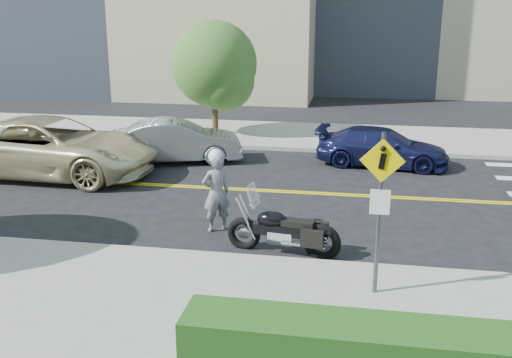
{
  "coord_description": "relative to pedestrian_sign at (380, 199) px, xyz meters",
  "views": [
    {
      "loc": [
        3.78,
        -16.53,
        5.22
      ],
      "look_at": [
        1.39,
        -2.9,
        1.2
      ],
      "focal_mm": 42.0,
      "sensor_mm": 36.0,
      "label": 1
    }
  ],
  "objects": [
    {
      "name": "motorcycle",
      "position": [
        -1.94,
        1.87,
        -1.21
      ],
      "size": [
        2.53,
        1.05,
        1.49
      ],
      "primitive_type": null,
      "rotation": [
        0.0,
        0.0,
        -0.13
      ],
      "color": "black",
      "rests_on": "ground"
    },
    {
      "name": "parked_car_silver",
      "position": [
        -6.6,
        9.11,
        -1.23
      ],
      "size": [
        4.72,
        2.82,
        1.47
      ],
      "primitive_type": "imported",
      "rotation": [
        0.0,
        0.0,
        1.88
      ],
      "color": "gray",
      "rests_on": "ground"
    },
    {
      "name": "pedestrian_sign",
      "position": [
        0.0,
        0.0,
        0.0
      ],
      "size": [
        0.78,
        0.08,
        3.0
      ],
      "color": "#4C4C51",
      "rests_on": "sidewalk_near"
    },
    {
      "name": "tree_far_a",
      "position": [
        -6.25,
        13.32,
        1.01
      ],
      "size": [
        3.43,
        3.43,
        4.69
      ],
      "rotation": [
        0.0,
        0.0,
        0.2
      ],
      "color": "#382619",
      "rests_on": "ground"
    },
    {
      "name": "sidewalk_far",
      "position": [
        -4.2,
        13.81,
        -1.89
      ],
      "size": [
        60.0,
        5.0,
        0.15
      ],
      "primitive_type": "cube",
      "color": "#9E9B91",
      "rests_on": "ground_plane"
    },
    {
      "name": "ground_plane",
      "position": [
        -4.2,
        6.31,
        -1.96
      ],
      "size": [
        120.0,
        120.0,
        0.0
      ],
      "primitive_type": "plane",
      "color": "black",
      "rests_on": "ground"
    },
    {
      "name": "motorcyclist",
      "position": [
        -3.69,
        2.95,
        -0.96
      ],
      "size": [
        0.83,
        0.76,
        2.01
      ],
      "rotation": [
        0.0,
        0.0,
        3.74
      ],
      "color": "silver",
      "rests_on": "ground"
    },
    {
      "name": "sidewalk_near",
      "position": [
        -4.2,
        -1.19,
        -1.89
      ],
      "size": [
        60.0,
        5.0,
        0.15
      ],
      "primitive_type": "cube",
      "color": "#9E9B91",
      "rests_on": "ground_plane"
    },
    {
      "name": "suv",
      "position": [
        -9.95,
        6.79,
        -1.04
      ],
      "size": [
        6.74,
        3.28,
        1.85
      ],
      "primitive_type": "imported",
      "rotation": [
        0.0,
        0.0,
        1.54
      ],
      "color": "beige",
      "rests_on": "ground"
    },
    {
      "name": "parked_car_blue",
      "position": [
        0.37,
        9.84,
        -1.32
      ],
      "size": [
        4.56,
        2.26,
        1.27
      ],
      "primitive_type": "imported",
      "rotation": [
        0.0,
        0.0,
        1.46
      ],
      "color": "#191D4C",
      "rests_on": "ground"
    }
  ]
}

